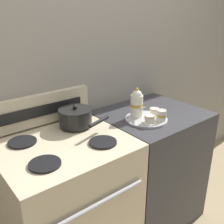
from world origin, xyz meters
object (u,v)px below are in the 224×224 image
object	(u,v)px
stove	(68,208)
saucepan	(76,117)
teacup_left	(150,119)
teacup_right	(154,112)
teapot	(137,104)
serving_tray	(146,119)
creamer_jug	(161,115)

from	to	relation	value
stove	saucepan	xyz separation A→B (m)	(0.18, 0.14, 0.53)
teacup_left	teacup_right	size ratio (longest dim) A/B	1.00
teapot	teacup_right	world-z (taller)	teapot
stove	serving_tray	size ratio (longest dim) A/B	3.25
teacup_left	serving_tray	bearing A→B (deg)	59.43
serving_tray	saucepan	bearing A→B (deg)	153.74
teapot	teacup_right	size ratio (longest dim) A/B	2.07
saucepan	teapot	xyz separation A→B (m)	(0.40, -0.15, 0.04)
saucepan	teacup_left	xyz separation A→B (m)	(0.38, -0.28, -0.03)
serving_tray	creamer_jug	size ratio (longest dim) A/B	3.95
saucepan	teacup_left	distance (m)	0.47
teacup_left	creamer_jug	xyz separation A→B (m)	(0.09, -0.02, 0.01)
stove	creamer_jug	xyz separation A→B (m)	(0.65, -0.16, 0.51)
saucepan	serving_tray	size ratio (longest dim) A/B	1.12
serving_tray	creamer_jug	world-z (taller)	creamer_jug
serving_tray	teapot	distance (m)	0.12
creamer_jug	teacup_right	bearing A→B (deg)	72.22
teapot	serving_tray	bearing A→B (deg)	-66.32
serving_tray	teacup_left	size ratio (longest dim) A/B	2.89
serving_tray	teapot	world-z (taller)	teapot
teacup_right	creamer_jug	xyz separation A→B (m)	(-0.03, -0.09, 0.01)
stove	creamer_jug	distance (m)	0.84
creamer_jug	saucepan	bearing A→B (deg)	148.02
saucepan	serving_tray	distance (m)	0.48
creamer_jug	serving_tray	bearing A→B (deg)	120.18
teacup_left	creamer_jug	world-z (taller)	creamer_jug
serving_tray	teapot	bearing A→B (deg)	113.68
saucepan	creamer_jug	bearing A→B (deg)	-31.98
stove	saucepan	bearing A→B (deg)	38.49
saucepan	teacup_right	distance (m)	0.55
teapot	saucepan	bearing A→B (deg)	159.85
stove	teacup_right	distance (m)	0.85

